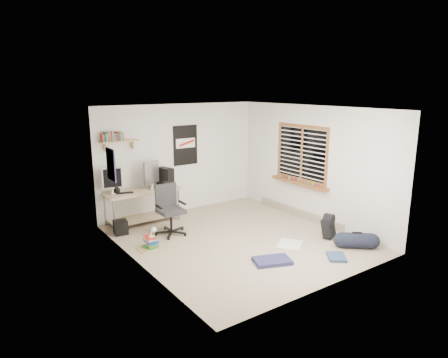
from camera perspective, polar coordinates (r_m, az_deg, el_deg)
floor at (r=7.81m, az=1.95°, el=-8.61°), size 4.00×4.50×0.01m
ceiling at (r=7.26m, az=2.10°, el=10.11°), size 4.00×4.50×0.01m
back_wall at (r=9.30m, az=-6.36°, el=2.93°), size 4.00×0.01×2.50m
left_wall at (r=6.46m, az=-12.34°, el=-1.86°), size 0.01×4.50×2.50m
right_wall at (r=8.76m, az=12.57°, el=2.06°), size 0.01×4.50×2.50m
desk at (r=8.80m, az=-11.59°, el=-3.79°), size 1.71×1.13×0.72m
monitor_left at (r=8.46m, az=-15.69°, el=-0.67°), size 0.41×0.16×0.44m
monitor_right at (r=8.68m, az=-10.31°, el=0.14°), size 0.45×0.29×0.49m
pc_tower at (r=8.91m, az=-8.39°, el=0.29°), size 0.28×0.43×0.41m
keyboard at (r=8.51m, az=-14.03°, el=-1.95°), size 0.38×0.22×0.02m
speaker_left at (r=8.52m, az=-15.07°, el=-1.41°), size 0.11×0.11×0.19m
speaker_right at (r=8.59m, az=-8.42°, el=-0.96°), size 0.12×0.12×0.19m
office_chair at (r=7.97m, az=-7.61°, el=-4.50°), size 0.68×0.68×1.00m
wall_shelf at (r=8.52m, az=-14.69°, el=5.25°), size 0.80×0.22×0.24m
poster_back_wall at (r=9.30m, az=-5.52°, el=4.82°), size 0.62×0.03×0.92m
poster_left_wall at (r=7.51m, az=-15.86°, el=1.99°), size 0.02×0.42×0.60m
window at (r=8.89m, az=10.97°, el=3.60°), size 0.10×1.50×1.26m
baseboard_heater at (r=9.21m, az=10.63°, el=-4.76°), size 0.08×2.50×0.18m
backpack at (r=8.07m, az=14.68°, el=-6.77°), size 0.34×0.31×0.37m
duffel_bag at (r=7.74m, az=18.41°, el=-8.35°), size 0.40×0.40×0.56m
tshirt at (r=7.58m, az=9.40°, el=-9.29°), size 0.64×0.62×0.04m
jeans_a at (r=6.88m, az=6.91°, el=-11.52°), size 0.71×0.58×0.07m
jeans_b at (r=7.25m, az=15.76°, el=-10.66°), size 0.47×0.48×0.05m
book_stack at (r=7.45m, az=-10.46°, el=-8.65°), size 0.54×0.50×0.29m
desk_lamp at (r=7.36m, az=-10.33°, el=-7.01°), size 0.16×0.20×0.18m
subwoofer at (r=8.27m, az=-14.56°, el=-6.70°), size 0.29×0.29×0.28m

